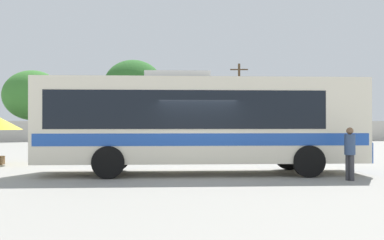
# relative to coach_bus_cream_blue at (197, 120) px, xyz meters

# --- Properties ---
(ground_plane) EXTENTS (300.00, 300.00, 0.00)m
(ground_plane) POSITION_rel_coach_bus_cream_blue_xyz_m (-0.07, 9.40, -1.87)
(ground_plane) COLOR gray
(perimeter_wall) EXTENTS (80.00, 0.30, 1.92)m
(perimeter_wall) POSITION_rel_coach_bus_cream_blue_xyz_m (-0.07, 27.93, -0.92)
(perimeter_wall) COLOR beige
(perimeter_wall) RESTS_ON ground_plane
(coach_bus_cream_blue) EXTENTS (11.10, 2.81, 3.51)m
(coach_bus_cream_blue) POSITION_rel_coach_bus_cream_blue_xyz_m (0.00, 0.00, 0.00)
(coach_bus_cream_blue) COLOR silver
(coach_bus_cream_blue) RESTS_ON ground_plane
(attendant_by_bus_door) EXTENTS (0.44, 0.44, 1.63)m
(attendant_by_bus_door) POSITION_rel_coach_bus_cream_blue_xyz_m (4.52, -2.17, -0.95)
(attendant_by_bus_door) COLOR #38383D
(attendant_by_bus_door) RESTS_ON ground_plane
(parked_car_leftmost_white) EXTENTS (4.39, 2.20, 1.54)m
(parked_car_leftmost_white) POSITION_rel_coach_bus_cream_blue_xyz_m (-7.89, 24.92, -1.07)
(parked_car_leftmost_white) COLOR silver
(parked_car_leftmost_white) RESTS_ON ground_plane
(parked_car_second_white) EXTENTS (4.57, 2.19, 1.47)m
(parked_car_second_white) POSITION_rel_coach_bus_cream_blue_xyz_m (-1.90, 24.52, -1.09)
(parked_car_second_white) COLOR silver
(parked_car_second_white) RESTS_ON ground_plane
(parked_car_third_maroon) EXTENTS (4.57, 2.28, 1.47)m
(parked_car_third_maroon) POSITION_rel_coach_bus_cream_blue_xyz_m (4.68, 24.21, -1.09)
(parked_car_third_maroon) COLOR maroon
(parked_car_third_maroon) RESTS_ON ground_plane
(utility_pole_near) EXTENTS (1.80, 0.31, 7.80)m
(utility_pole_near) POSITION_rel_coach_bus_cream_blue_xyz_m (6.73, 30.81, 2.21)
(utility_pole_near) COLOR #4C3823
(utility_pole_near) RESTS_ON ground_plane
(roadside_tree_left) EXTENTS (5.92, 5.92, 7.04)m
(roadside_tree_left) POSITION_rel_coach_bus_cream_blue_xyz_m (-14.20, 31.65, 2.65)
(roadside_tree_left) COLOR brown
(roadside_tree_left) RESTS_ON ground_plane
(roadside_tree_midleft) EXTENTS (5.89, 5.89, 8.08)m
(roadside_tree_midleft) POSITION_rel_coach_bus_cream_blue_xyz_m (-4.04, 30.82, 3.69)
(roadside_tree_midleft) COLOR brown
(roadside_tree_midleft) RESTS_ON ground_plane
(roadside_tree_midright) EXTENTS (4.62, 4.62, 6.02)m
(roadside_tree_midright) POSITION_rel_coach_bus_cream_blue_xyz_m (7.69, 32.21, 2.17)
(roadside_tree_midright) COLOR brown
(roadside_tree_midright) RESTS_ON ground_plane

